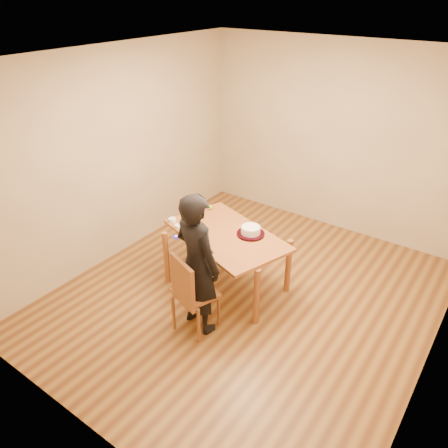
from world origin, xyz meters
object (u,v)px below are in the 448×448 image
Objects in this scene: dining_chair at (195,293)px; person at (197,264)px; cake_plate at (251,234)px; dining_table at (227,235)px; cake at (251,230)px.

person reaches higher than dining_chair.
dining_table is at bearing -148.99° from cake_plate.
dining_table is 0.75m from person.
dining_chair is 1.24× the size of cake_plate.
dining_table is at bearing -67.54° from person.
cake is at bearing -84.99° from person.
dining_chair is at bearing -95.55° from cake_plate.
cake is (0.09, 0.92, 0.36)m from dining_chair.
cake_plate is 1.44× the size of cake.
dining_chair is 0.97m from cake_plate.
person reaches higher than dining_table.
dining_chair is 0.34m from person.
person is at bearing -60.01° from dining_table.
dining_table reaches higher than dining_chair.
cake_plate is (0.09, 0.92, 0.31)m from dining_chair.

